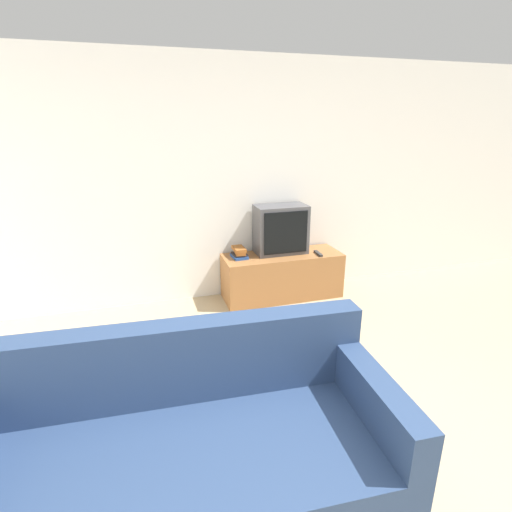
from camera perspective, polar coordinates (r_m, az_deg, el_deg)
wall_back at (r=4.40m, az=-6.27°, el=10.30°), size 9.00×0.06×2.60m
tv_stand at (r=4.59m, az=3.74°, el=-2.81°), size 1.34×0.48×0.51m
television at (r=4.50m, az=3.57°, el=3.82°), size 0.58×0.32×0.54m
couch at (r=2.29m, az=-10.36°, el=-27.03°), size 2.18×1.04×0.91m
book_stack at (r=4.38m, az=-2.40°, el=0.45°), size 0.17×0.23×0.11m
remote_on_stand at (r=4.54m, az=8.88°, el=0.36°), size 0.05×0.19×0.02m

